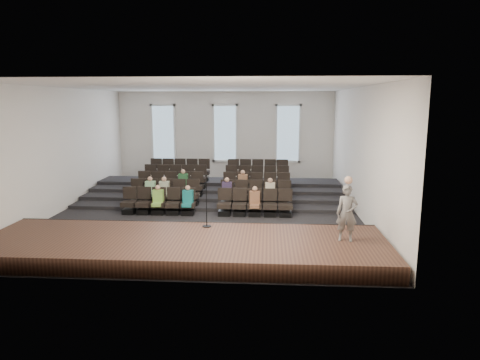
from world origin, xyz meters
TOP-DOWN VIEW (x-y plane):
  - ground at (0.00, 0.00)m, footprint 14.00×14.00m
  - ceiling at (0.00, 0.00)m, footprint 12.00×14.00m
  - wall_back at (0.00, 7.02)m, footprint 12.00×0.04m
  - wall_front at (0.00, -7.02)m, footprint 12.00×0.04m
  - wall_left at (-6.02, 0.00)m, footprint 0.04×14.00m
  - wall_right at (6.02, 0.00)m, footprint 0.04×14.00m
  - stage at (0.00, -5.10)m, footprint 11.80×3.60m
  - stage_lip at (0.00, -3.33)m, footprint 11.80×0.06m
  - risers at (0.00, 3.17)m, footprint 11.80×4.80m
  - seating_rows at (-0.00, 1.54)m, footprint 6.80×4.70m
  - windows at (0.00, 6.95)m, footprint 8.44×0.10m
  - audience at (-0.21, 0.34)m, footprint 5.45×2.64m
  - speaker at (4.69, -4.95)m, footprint 0.64×0.47m
  - mic_stand at (0.50, -3.83)m, footprint 0.28×0.28m

SIDE VIEW (x-z plane):
  - ground at x=0.00m, z-range 0.00..0.00m
  - risers at x=0.00m, z-range -0.10..0.50m
  - stage at x=0.00m, z-range 0.00..0.50m
  - stage_lip at x=0.00m, z-range -0.01..0.51m
  - seating_rows at x=0.00m, z-range -0.15..1.52m
  - audience at x=-0.21m, z-range 0.26..1.36m
  - mic_stand at x=0.50m, z-range 0.16..1.85m
  - speaker at x=4.69m, z-range 0.50..2.12m
  - wall_back at x=0.00m, z-range 0.00..5.00m
  - wall_front at x=0.00m, z-range 0.00..5.00m
  - wall_left at x=-6.02m, z-range 0.00..5.00m
  - wall_right at x=6.02m, z-range 0.00..5.00m
  - windows at x=0.00m, z-range 1.08..4.32m
  - ceiling at x=0.00m, z-range 5.00..5.02m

